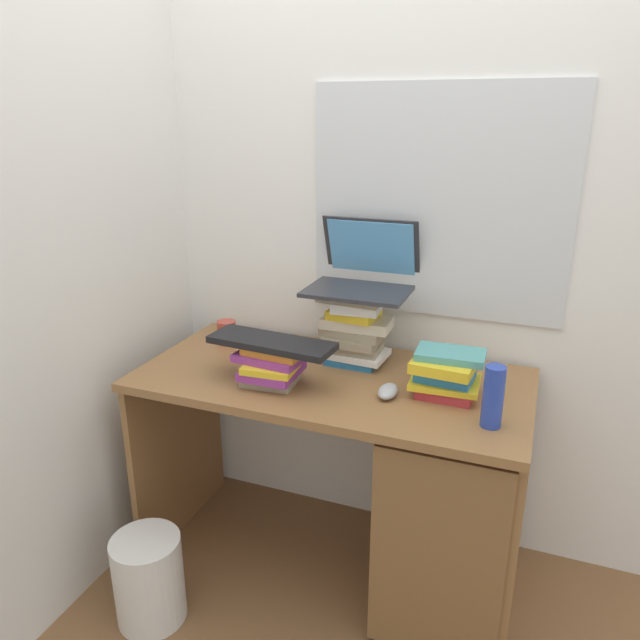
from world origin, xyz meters
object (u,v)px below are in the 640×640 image
object	(u,v)px
book_stack_keyboard_riser	(272,365)
laptop	(363,273)
computer_mouse	(388,391)
wastebasket	(149,579)
book_stack_side	(446,373)
mug	(227,332)
book_stack_tall	(355,328)
desk	(421,489)
keyboard	(272,343)
water_bottle	(493,397)

from	to	relation	value
book_stack_keyboard_riser	laptop	bearing A→B (deg)	58.78
laptop	computer_mouse	distance (m)	0.46
laptop	wastebasket	world-z (taller)	laptop
book_stack_keyboard_riser	wastebasket	bearing A→B (deg)	-132.03
book_stack_side	mug	size ratio (longest dim) A/B	2.10
book_stack_tall	computer_mouse	xyz separation A→B (m)	(0.18, -0.23, -0.11)
desk	computer_mouse	size ratio (longest dim) A/B	12.71
desk	wastebasket	distance (m)	0.96
desk	mug	xyz separation A→B (m)	(-0.82, 0.16, 0.40)
computer_mouse	wastebasket	xyz separation A→B (m)	(-0.69, -0.39, -0.64)
desk	book_stack_tall	size ratio (longest dim) A/B	5.13
book_stack_keyboard_riser	computer_mouse	bearing A→B (deg)	6.22
book_stack_keyboard_riser	keyboard	distance (m)	0.08
desk	laptop	xyz separation A→B (m)	(-0.29, 0.24, 0.67)
keyboard	wastebasket	world-z (taller)	keyboard
book_stack_side	computer_mouse	size ratio (longest dim) A/B	2.20
desk	book_stack_keyboard_riser	world-z (taller)	book_stack_keyboard_riser
book_stack_tall	water_bottle	bearing A→B (deg)	-30.79
book_stack_keyboard_riser	laptop	world-z (taller)	laptop
book_stack_side	laptop	xyz separation A→B (m)	(-0.34, 0.21, 0.24)
book_stack_tall	book_stack_keyboard_riser	distance (m)	0.34
desk	computer_mouse	bearing A→B (deg)	-153.35
computer_mouse	wastebasket	size ratio (longest dim) A/B	0.33
book_stack_keyboard_riser	book_stack_tall	bearing A→B (deg)	53.37
computer_mouse	water_bottle	distance (m)	0.34
desk	book_stack_side	bearing A→B (deg)	25.64
mug	laptop	bearing A→B (deg)	8.05
wastebasket	water_bottle	bearing A→B (deg)	16.96
keyboard	mug	world-z (taller)	keyboard
desk	wastebasket	xyz separation A→B (m)	(-0.81, -0.44, -0.27)
desk	laptop	size ratio (longest dim) A/B	3.76
water_bottle	book_stack_side	bearing A→B (deg)	135.22
mug	keyboard	bearing A→B (deg)	-39.10
laptop	water_bottle	bearing A→B (deg)	-36.33
keyboard	book_stack_keyboard_riser	bearing A→B (deg)	-69.57
desk	laptop	bearing A→B (deg)	141.26
book_stack_tall	wastebasket	distance (m)	1.10
computer_mouse	water_bottle	bearing A→B (deg)	-13.14
book_stack_tall	wastebasket	bearing A→B (deg)	-129.76
mug	water_bottle	world-z (taller)	water_bottle
book_stack_tall	computer_mouse	size ratio (longest dim) A/B	2.48
desk	water_bottle	xyz separation A→B (m)	(0.21, -0.13, 0.45)
book_stack_keyboard_riser	desk	bearing A→B (deg)	11.29
mug	wastebasket	distance (m)	0.90
book_stack_tall	computer_mouse	world-z (taller)	book_stack_tall
laptop	mug	distance (m)	0.59
book_stack_side	laptop	distance (m)	0.47
desk	laptop	world-z (taller)	laptop
book_stack_tall	water_bottle	size ratio (longest dim) A/B	1.39
book_stack_side	mug	xyz separation A→B (m)	(-0.87, 0.14, -0.03)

